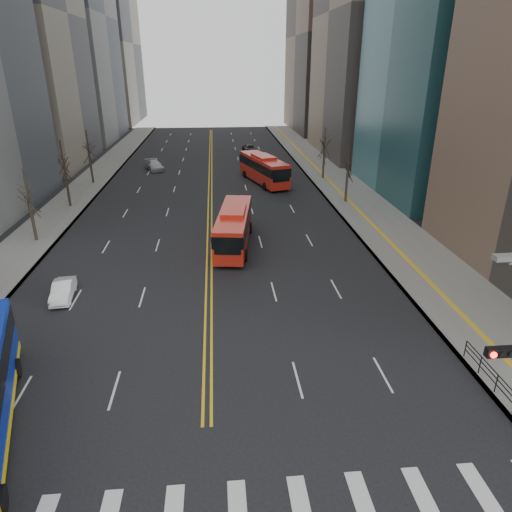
# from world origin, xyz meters

# --- Properties ---
(sidewalk_right) EXTENTS (7.00, 130.00, 0.15)m
(sidewalk_right) POSITION_xyz_m (17.50, 45.00, 0.07)
(sidewalk_right) COLOR slate
(sidewalk_right) RESTS_ON ground
(sidewalk_left) EXTENTS (5.00, 130.00, 0.15)m
(sidewalk_left) POSITION_xyz_m (-16.50, 45.00, 0.07)
(sidewalk_left) COLOR slate
(sidewalk_left) RESTS_ON ground
(centerline) EXTENTS (0.55, 100.00, 0.01)m
(centerline) POSITION_xyz_m (0.00, 55.00, 0.01)
(centerline) COLOR gold
(centerline) RESTS_ON ground
(office_towers) EXTENTS (83.00, 134.00, 58.00)m
(office_towers) POSITION_xyz_m (0.12, 68.51, 23.92)
(office_towers) COLOR gray
(office_towers) RESTS_ON ground
(pedestrian_railing) EXTENTS (0.06, 6.06, 1.02)m
(pedestrian_railing) POSITION_xyz_m (14.30, 6.00, 0.82)
(pedestrian_railing) COLOR black
(pedestrian_railing) RESTS_ON sidewalk_right
(street_trees) EXTENTS (35.20, 47.20, 7.60)m
(street_trees) POSITION_xyz_m (-7.18, 34.55, 4.87)
(street_trees) COLOR #31281E
(street_trees) RESTS_ON ground
(red_bus_near) EXTENTS (4.00, 11.21, 3.48)m
(red_bus_near) POSITION_xyz_m (2.25, 27.29, 1.94)
(red_bus_near) COLOR red
(red_bus_near) RESTS_ON ground
(red_bus_far) EXTENTS (5.96, 12.22, 3.76)m
(red_bus_far) POSITION_xyz_m (7.32, 50.45, 2.09)
(red_bus_far) COLOR red
(red_bus_far) RESTS_ON ground
(car_white) EXTENTS (1.67, 3.81, 1.22)m
(car_white) POSITION_xyz_m (-10.14, 18.30, 0.61)
(car_white) COLOR white
(car_white) RESTS_ON ground
(car_dark_mid) EXTENTS (2.45, 4.71, 1.53)m
(car_dark_mid) POSITION_xyz_m (9.37, 47.45, 0.77)
(car_dark_mid) COLOR black
(car_dark_mid) RESTS_ON ground
(car_silver) EXTENTS (3.70, 5.32, 1.43)m
(car_silver) POSITION_xyz_m (-8.61, 60.01, 0.72)
(car_silver) COLOR #AEAFB4
(car_silver) RESTS_ON ground
(car_dark_far) EXTENTS (2.84, 4.80, 1.25)m
(car_dark_far) POSITION_xyz_m (7.22, 74.14, 0.63)
(car_dark_far) COLOR black
(car_dark_far) RESTS_ON ground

